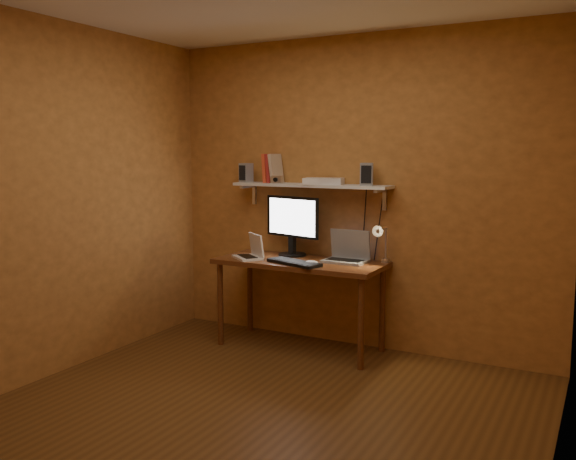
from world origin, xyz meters
The scene contains 14 objects.
room centered at (0.00, 0.00, 1.30)m, with size 3.44×3.24×2.64m.
desk centered at (-0.36, 1.28, 0.66)m, with size 1.40×0.60×0.75m.
wall_shelf centered at (-0.36, 1.47, 1.36)m, with size 1.40×0.25×0.21m.
monitor centered at (-0.53, 1.46, 1.04)m, with size 0.56×0.29×0.51m.
laptop centered at (0.01, 1.41, 0.82)m, with size 0.35×0.26×0.26m.
netbook centered at (-0.76, 1.17, 0.81)m, with size 0.33×0.32×0.21m.
keyboard centered at (-0.32, 1.10, 0.76)m, with size 0.49×0.16×0.03m, color black.
mouse centered at (-0.18, 1.12, 0.77)m, with size 0.11×0.07×0.04m, color white.
desk_lamp centered at (0.30, 1.41, 0.96)m, with size 0.09×0.23×0.38m.
speaker_left centered at (-1.00, 1.47, 1.46)m, with size 0.09×0.09×0.17m, color gray.
speaker_right centered at (0.14, 1.47, 1.47)m, with size 0.10×0.10×0.18m, color gray.
books centered at (-0.74, 1.49, 1.50)m, with size 0.14×0.17×0.25m.
shelf_camera centered at (-0.65, 1.41, 1.41)m, with size 0.11×0.05×0.06m.
router centered at (-0.23, 1.46, 1.40)m, with size 0.32×0.21×0.05m, color white.
Camera 1 is at (1.90, -3.16, 1.65)m, focal length 38.00 mm.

